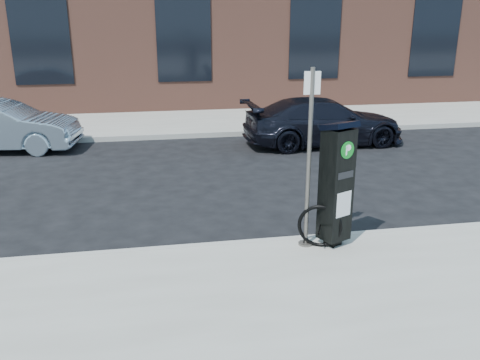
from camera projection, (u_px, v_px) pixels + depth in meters
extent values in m
plane|color=black|center=(243.00, 249.00, 8.22)|extent=(120.00, 120.00, 0.00)
cube|color=gray|center=(183.00, 104.00, 21.30)|extent=(60.00, 12.00, 0.15)
cube|color=#9E9B93|center=(243.00, 246.00, 8.17)|extent=(60.00, 0.12, 0.16)
cube|color=#9E9B93|center=(196.00, 135.00, 15.70)|extent=(60.00, 0.12, 0.16)
cube|color=brown|center=(175.00, 6.00, 22.90)|extent=(28.00, 10.00, 8.00)
cube|color=black|center=(40.00, 34.00, 17.67)|extent=(2.00, 0.06, 3.50)
cube|color=black|center=(184.00, 33.00, 18.51)|extent=(2.00, 0.06, 3.50)
cube|color=black|center=(315.00, 32.00, 19.34)|extent=(2.00, 0.06, 3.50)
cube|color=black|center=(436.00, 32.00, 20.17)|extent=(2.00, 0.06, 3.50)
cube|color=black|center=(333.00, 241.00, 8.06)|extent=(0.27, 0.27, 0.10)
cube|color=black|center=(336.00, 185.00, 7.77)|extent=(0.53, 0.50, 1.77)
cube|color=black|center=(340.00, 126.00, 7.48)|extent=(0.58, 0.55, 0.16)
cylinder|color=#086518|center=(347.00, 150.00, 7.44)|extent=(0.24, 0.12, 0.26)
cube|color=white|center=(347.00, 150.00, 7.44)|extent=(0.09, 0.05, 0.15)
cube|color=silver|center=(344.00, 204.00, 7.70)|extent=(0.27, 0.13, 0.39)
cube|color=black|center=(346.00, 175.00, 7.56)|extent=(0.29, 0.14, 0.10)
cylinder|color=#5A534F|center=(305.00, 243.00, 8.04)|extent=(0.22, 0.22, 0.03)
cylinder|color=#5A534F|center=(309.00, 161.00, 7.62)|extent=(0.07, 0.07, 2.76)
cube|color=silver|center=(312.00, 83.00, 7.26)|extent=(0.24, 0.03, 0.33)
torus|color=black|center=(320.00, 226.00, 7.88)|extent=(0.66, 0.33, 0.70)
cylinder|color=black|center=(304.00, 241.00, 8.01)|extent=(0.03, 0.03, 0.14)
cylinder|color=black|center=(334.00, 244.00, 7.92)|extent=(0.03, 0.03, 0.14)
imported|color=black|center=(324.00, 122.00, 14.72)|extent=(4.74, 2.10, 1.35)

